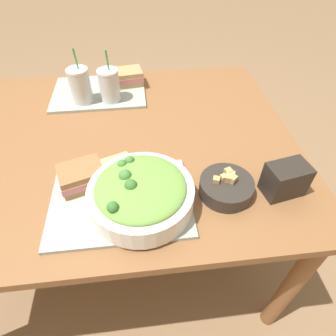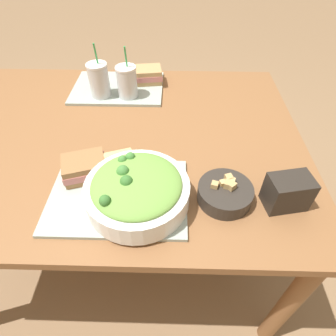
# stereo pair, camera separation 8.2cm
# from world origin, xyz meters

# --- Properties ---
(ground_plane) EXTENTS (12.00, 12.00, 0.00)m
(ground_plane) POSITION_xyz_m (0.00, 0.00, 0.00)
(ground_plane) COLOR #846647
(dining_table) EXTENTS (1.39, 1.03, 0.73)m
(dining_table) POSITION_xyz_m (0.00, 0.00, 0.64)
(dining_table) COLOR brown
(dining_table) RESTS_ON ground_plane
(tray_near) EXTENTS (0.40, 0.29, 0.01)m
(tray_near) POSITION_xyz_m (0.07, -0.30, 0.73)
(tray_near) COLOR #99A89E
(tray_near) RESTS_ON dining_table
(tray_far) EXTENTS (0.40, 0.29, 0.01)m
(tray_far) POSITION_xyz_m (-0.03, 0.33, 0.73)
(tray_far) COLOR #99A89E
(tray_far) RESTS_ON dining_table
(salad_bowl) EXTENTS (0.29, 0.29, 0.11)m
(salad_bowl) POSITION_xyz_m (0.13, -0.32, 0.79)
(salad_bowl) COLOR white
(salad_bowl) RESTS_ON tray_near
(soup_bowl) EXTENTS (0.16, 0.16, 0.07)m
(soup_bowl) POSITION_xyz_m (0.38, -0.30, 0.75)
(soup_bowl) COLOR #2D2823
(soup_bowl) RESTS_ON dining_table
(sandwich_near) EXTENTS (0.15, 0.13, 0.06)m
(sandwich_near) POSITION_xyz_m (-0.04, -0.22, 0.77)
(sandwich_near) COLOR olive
(sandwich_near) RESTS_ON tray_near
(baguette_near) EXTENTS (0.12, 0.09, 0.06)m
(baguette_near) POSITION_xyz_m (0.05, -0.19, 0.77)
(baguette_near) COLOR tan
(baguette_near) RESTS_ON tray_near
(sandwich_far) EXTENTS (0.16, 0.12, 0.06)m
(sandwich_far) POSITION_xyz_m (0.09, 0.38, 0.77)
(sandwich_far) COLOR tan
(sandwich_far) RESTS_ON tray_far
(drink_cup_dark) EXTENTS (0.08, 0.08, 0.22)m
(drink_cup_dark) POSITION_xyz_m (-0.09, 0.25, 0.81)
(drink_cup_dark) COLOR silver
(drink_cup_dark) RESTS_ON tray_far
(drink_cup_red) EXTENTS (0.08, 0.08, 0.21)m
(drink_cup_red) POSITION_xyz_m (0.03, 0.25, 0.80)
(drink_cup_red) COLOR silver
(drink_cup_red) RESTS_ON tray_far
(chip_bag) EXTENTS (0.13, 0.10, 0.10)m
(chip_bag) POSITION_xyz_m (0.54, -0.31, 0.78)
(chip_bag) COLOR #28231E
(chip_bag) RESTS_ON dining_table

